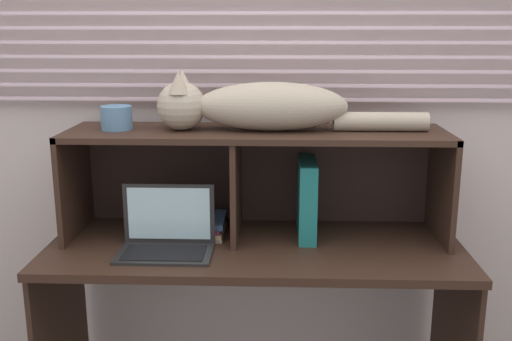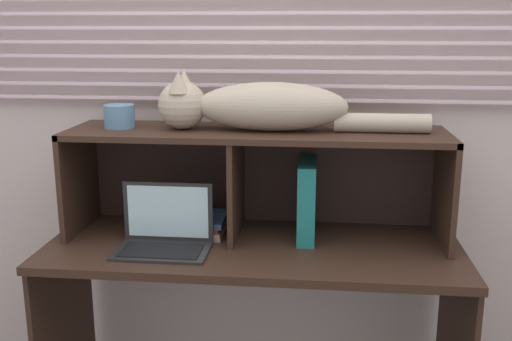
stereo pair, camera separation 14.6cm
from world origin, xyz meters
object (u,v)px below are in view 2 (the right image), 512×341
object	(u,v)px
cat	(256,106)
book_stack	(200,224)
binder_upright	(307,199)
laptop	(164,235)
small_basket	(119,116)

from	to	relation	value
cat	book_stack	size ratio (longest dim) A/B	4.66
binder_upright	cat	bearing A→B (deg)	-180.00
cat	binder_upright	xyz separation A→B (m)	(0.19, 0.00, -0.34)
laptop	book_stack	world-z (taller)	laptop
laptop	binder_upright	world-z (taller)	binder_upright
binder_upright	small_basket	xyz separation A→B (m)	(-0.70, 0.00, 0.30)
cat	binder_upright	size ratio (longest dim) A/B	3.35
laptop	cat	bearing A→B (deg)	29.68
cat	book_stack	distance (m)	0.51
book_stack	cat	bearing A→B (deg)	-0.24
binder_upright	laptop	bearing A→B (deg)	-160.52
cat	binder_upright	world-z (taller)	cat
cat	laptop	distance (m)	0.56
binder_upright	book_stack	bearing A→B (deg)	179.87
small_basket	book_stack	bearing A→B (deg)	0.18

